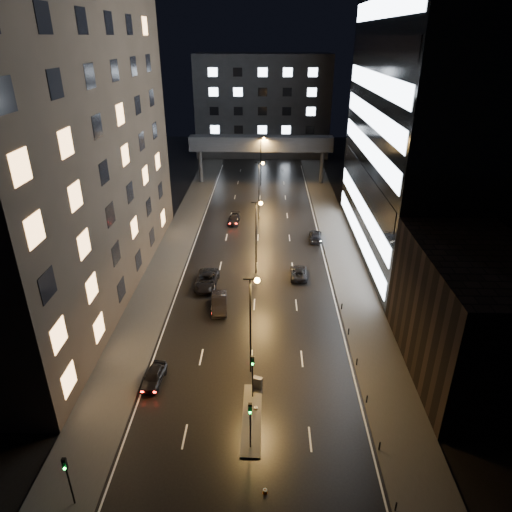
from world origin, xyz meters
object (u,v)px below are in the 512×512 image
object	(u,v)px
car_away_c	(207,280)
car_toward_a	(299,273)
car_away_b	(219,303)
car_toward_b	(315,236)
car_away_a	(154,376)
utility_cabinet	(257,383)
car_away_d	(234,219)

from	to	relation	value
car_away_c	car_toward_a	size ratio (longest dim) A/B	1.28
car_away_b	car_toward_b	world-z (taller)	car_away_b
car_away_b	car_toward_a	xyz separation A→B (m)	(9.71, 8.14, -0.18)
car_away_a	car_toward_b	world-z (taller)	car_toward_b
car_away_a	car_away_b	bearing A→B (deg)	74.74
car_away_b	car_toward_a	size ratio (longest dim) A/B	1.08
car_away_c	car_toward_b	distance (m)	21.33
car_away_a	car_away_c	distance (m)	18.28
car_away_b	utility_cabinet	distance (m)	14.17
car_away_b	car_away_c	size ratio (longest dim) A/B	0.84
car_away_b	car_toward_a	bearing A→B (deg)	34.19
car_away_d	car_toward_b	world-z (taller)	car_toward_b
car_away_b	car_away_c	distance (m)	5.83
utility_cabinet	car_away_b	bearing A→B (deg)	130.93
car_away_c	car_away_d	xyz separation A→B (m)	(1.95, 21.85, -0.16)
car_away_a	car_away_c	bearing A→B (deg)	87.08
car_away_b	utility_cabinet	world-z (taller)	car_away_b
car_away_c	car_toward_b	size ratio (longest dim) A/B	1.24
car_away_b	car_away_c	world-z (taller)	same
car_away_a	car_toward_a	world-z (taller)	car_away_a
car_away_d	utility_cabinet	world-z (taller)	utility_cabinet
car_away_c	car_toward_b	bearing A→B (deg)	45.63
car_toward_a	utility_cabinet	distance (m)	22.05
car_away_c	utility_cabinet	bearing A→B (deg)	-68.89
car_away_d	car_toward_a	world-z (taller)	car_away_d
car_away_a	car_toward_b	xyz separation A→B (m)	(17.84, 33.07, 0.00)
car_toward_b	car_away_b	bearing A→B (deg)	63.18
car_away_a	car_away_c	size ratio (longest dim) A/B	0.68
car_away_c	car_toward_a	bearing A→B (deg)	13.91
car_toward_a	car_toward_b	xyz separation A→B (m)	(3.34, 12.27, 0.05)
car_away_d	utility_cabinet	xyz separation A→B (m)	(4.93, -40.62, 0.08)
car_away_b	utility_cabinet	xyz separation A→B (m)	(4.75, -13.35, -0.08)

